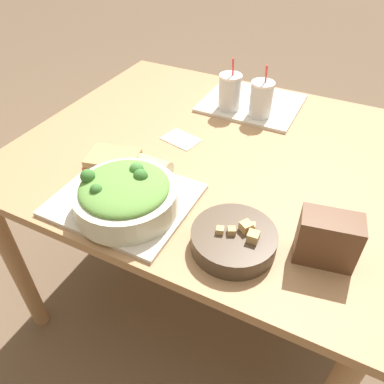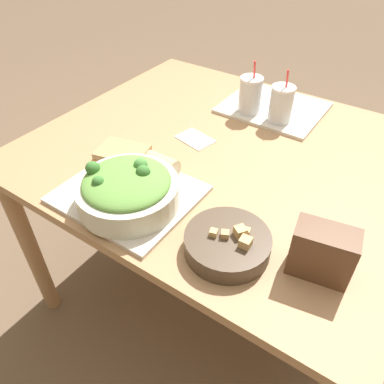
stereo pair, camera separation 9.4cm
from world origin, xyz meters
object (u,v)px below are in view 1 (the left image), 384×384
at_px(salad_bowl, 125,194).
at_px(drink_cup_dark, 230,93).
at_px(drink_cup_red, 261,100).
at_px(napkin_folded, 181,139).
at_px(sandwich_near, 114,164).
at_px(soup_bowl, 234,239).
at_px(baguette_near, 154,168).
at_px(chip_bag, 327,239).

height_order(salad_bowl, drink_cup_dark, drink_cup_dark).
bearing_deg(drink_cup_red, napkin_folded, -126.04).
xyz_separation_m(salad_bowl, sandwich_near, (-0.12, 0.11, -0.02)).
bearing_deg(napkin_folded, soup_bowl, -47.44).
bearing_deg(napkin_folded, drink_cup_red, 53.96).
distance_m(drink_cup_dark, drink_cup_red, 0.12).
bearing_deg(salad_bowl, napkin_folded, 96.04).
relative_size(baguette_near, drink_cup_dark, 0.52).
height_order(sandwich_near, baguette_near, sandwich_near).
bearing_deg(chip_bag, sandwich_near, 165.84).
bearing_deg(chip_bag, napkin_folded, 139.85).
relative_size(soup_bowl, drink_cup_red, 1.08).
xyz_separation_m(soup_bowl, drink_cup_dark, (-0.27, 0.63, 0.05)).
bearing_deg(sandwich_near, chip_bag, -17.22).
distance_m(baguette_near, drink_cup_dark, 0.49).
height_order(baguette_near, drink_cup_dark, drink_cup_dark).
relative_size(drink_cup_red, napkin_folded, 1.39).
relative_size(baguette_near, drink_cup_red, 0.53).
distance_m(soup_bowl, chip_bag, 0.21).
bearing_deg(salad_bowl, soup_bowl, 2.30).
height_order(soup_bowl, napkin_folded, soup_bowl).
bearing_deg(baguette_near, drink_cup_red, -16.62).
bearing_deg(drink_cup_dark, salad_bowl, -92.40).
xyz_separation_m(sandwich_near, napkin_folded, (0.08, 0.27, -0.04)).
xyz_separation_m(salad_bowl, baguette_near, (-0.01, 0.15, -0.02)).
bearing_deg(baguette_near, napkin_folded, 9.51).
relative_size(baguette_near, chip_bag, 0.70).
bearing_deg(sandwich_near, napkin_folded, 59.75).
bearing_deg(baguette_near, drink_cup_dark, -2.88).
xyz_separation_m(sandwich_near, chip_bag, (0.62, -0.04, 0.02)).
distance_m(chip_bag, napkin_folded, 0.62).
distance_m(soup_bowl, baguette_near, 0.34).
bearing_deg(salad_bowl, drink_cup_dark, 87.60).
bearing_deg(drink_cup_dark, chip_bag, -50.28).
height_order(salad_bowl, baguette_near, salad_bowl).
height_order(salad_bowl, soup_bowl, salad_bowl).
bearing_deg(soup_bowl, salad_bowl, -177.70).
distance_m(baguette_near, drink_cup_red, 0.51).
height_order(chip_bag, napkin_folded, chip_bag).
relative_size(sandwich_near, baguette_near, 1.66).
relative_size(soup_bowl, sandwich_near, 1.22).
bearing_deg(baguette_near, soup_bowl, -113.84).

